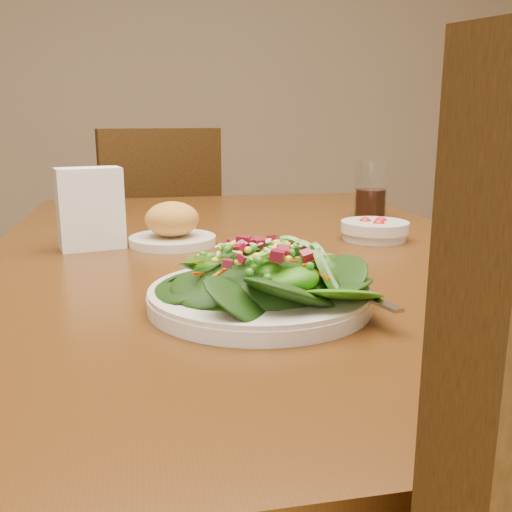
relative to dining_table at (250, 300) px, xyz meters
name	(u,v)px	position (x,y,z in m)	size (l,w,h in m)	color
dining_table	(250,300)	(0.00, 0.00, 0.00)	(0.90, 1.40, 0.75)	#42290A
chair_far	(152,255)	(-0.16, 1.05, -0.15)	(0.55, 0.55, 0.94)	#3F250E
salad_plate	(267,283)	(-0.04, -0.34, 0.13)	(0.27, 0.27, 0.08)	white
bread_plate	(172,227)	(-0.13, 0.03, 0.13)	(0.15, 0.15, 0.08)	white
tomato_bowl	(375,230)	(0.24, 0.00, 0.12)	(0.13, 0.13, 0.04)	white
drinking_glass	(371,193)	(0.33, 0.25, 0.16)	(0.07, 0.07, 0.13)	silver
napkin_holder	(90,206)	(-0.27, 0.03, 0.17)	(0.12, 0.08, 0.14)	white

